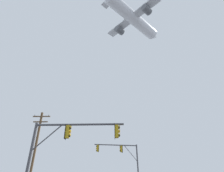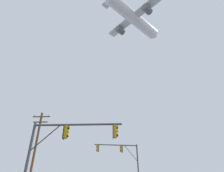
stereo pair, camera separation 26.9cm
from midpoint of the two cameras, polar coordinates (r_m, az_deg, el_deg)
signal_pole_near at (r=13.52m, az=-14.49°, el=-16.79°), size 6.55×0.53×5.62m
signal_pole_far at (r=27.41m, az=3.83°, el=-21.52°), size 6.28×1.28×6.69m
utility_pole at (r=23.74m, az=-23.12°, el=-18.23°), size 2.20×0.28×9.59m
airplane at (r=67.47m, az=7.07°, el=20.79°), size 22.93×22.50×7.80m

